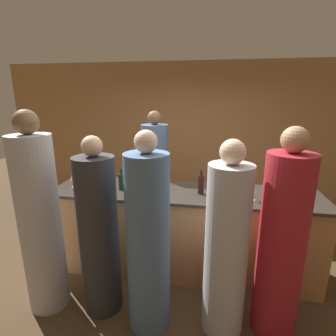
% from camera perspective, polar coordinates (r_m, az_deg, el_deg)
% --- Properties ---
extents(ground_plane, '(14.00, 14.00, 0.00)m').
position_cam_1_polar(ground_plane, '(3.64, 3.16, -20.71)').
color(ground_plane, '#4C3823').
extents(back_wall, '(8.00, 0.06, 2.80)m').
position_cam_1_polar(back_wall, '(5.38, 6.29, 7.34)').
color(back_wall, '#A37547').
rests_on(back_wall, ground_plane).
extents(bar_counter, '(3.19, 0.79, 1.05)m').
position_cam_1_polar(bar_counter, '(3.36, 3.30, -13.43)').
color(bar_counter, '#B27F4C').
rests_on(bar_counter, ground_plane).
extents(bartender, '(0.39, 0.39, 1.94)m').
position_cam_1_polar(bartender, '(3.99, -2.81, -2.79)').
color(bartender, '#4C6B93').
rests_on(bartender, ground_plane).
extents(guest_0, '(0.39, 0.39, 1.89)m').
position_cam_1_polar(guest_0, '(2.44, -4.35, -15.97)').
color(guest_0, '#4C6B93').
rests_on(guest_0, ground_plane).
extents(guest_1, '(0.38, 0.38, 1.82)m').
position_cam_1_polar(guest_1, '(2.48, 12.56, -16.77)').
color(guest_1, '#B2B2B7').
rests_on(guest_1, ground_plane).
extents(guest_2, '(0.40, 0.40, 1.92)m').
position_cam_1_polar(guest_2, '(2.58, 23.45, -15.11)').
color(guest_2, maroon).
rests_on(guest_2, ground_plane).
extents(guest_3, '(0.38, 0.38, 1.81)m').
position_cam_1_polar(guest_3, '(2.73, -14.82, -13.83)').
color(guest_3, '#2D2D33').
rests_on(guest_3, ground_plane).
extents(guest_4, '(0.40, 0.40, 2.03)m').
position_cam_1_polar(guest_4, '(2.91, -26.08, -10.58)').
color(guest_4, '#B2B2B7').
rests_on(guest_4, ground_plane).
extents(wine_bottle_0, '(0.07, 0.07, 0.29)m').
position_cam_1_polar(wine_bottle_0, '(3.05, 7.17, -3.50)').
color(wine_bottle_0, black).
rests_on(wine_bottle_0, bar_counter).
extents(wine_bottle_1, '(0.07, 0.07, 0.26)m').
position_cam_1_polar(wine_bottle_1, '(3.21, -10.08, -2.88)').
color(wine_bottle_1, black).
rests_on(wine_bottle_1, bar_counter).
extents(wine_glass_0, '(0.07, 0.07, 0.17)m').
position_cam_1_polar(wine_glass_0, '(2.97, 18.17, -4.43)').
color(wine_glass_0, silver).
rests_on(wine_glass_0, bar_counter).
extents(wine_glass_1, '(0.08, 0.08, 0.17)m').
position_cam_1_polar(wine_glass_1, '(3.43, -20.01, -1.92)').
color(wine_glass_1, silver).
rests_on(wine_glass_1, bar_counter).
extents(wine_glass_2, '(0.07, 0.07, 0.15)m').
position_cam_1_polar(wine_glass_2, '(3.11, -17.03, -3.77)').
color(wine_glass_2, silver).
rests_on(wine_glass_2, bar_counter).
extents(wine_glass_3, '(0.07, 0.07, 0.15)m').
position_cam_1_polar(wine_glass_3, '(3.11, 12.59, -3.45)').
color(wine_glass_3, silver).
rests_on(wine_glass_3, bar_counter).
extents(wine_glass_4, '(0.07, 0.07, 0.15)m').
position_cam_1_polar(wine_glass_4, '(3.15, -5.19, -2.80)').
color(wine_glass_4, silver).
rests_on(wine_glass_4, bar_counter).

